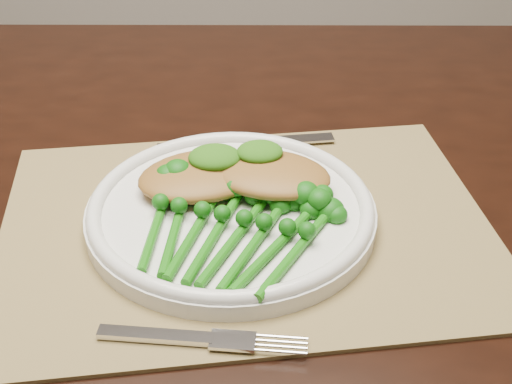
{
  "coord_description": "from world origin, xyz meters",
  "views": [
    {
      "loc": [
        0.03,
        -0.57,
        1.16
      ],
      "look_at": [
        0.05,
        -0.01,
        0.78
      ],
      "focal_mm": 50.0,
      "sensor_mm": 36.0,
      "label": 1
    }
  ],
  "objects_px": {
    "placemat": "(246,226)",
    "chicken_fillet_left": "(203,175)",
    "broccolini_bundle": "(225,237)",
    "dinner_plate": "(231,210)"
  },
  "relations": [
    {
      "from": "placemat",
      "to": "chicken_fillet_left",
      "type": "distance_m",
      "value": 0.07
    },
    {
      "from": "placemat",
      "to": "chicken_fillet_left",
      "type": "bearing_deg",
      "value": 128.35
    },
    {
      "from": "placemat",
      "to": "broccolini_bundle",
      "type": "height_order",
      "value": "broccolini_bundle"
    },
    {
      "from": "chicken_fillet_left",
      "to": "dinner_plate",
      "type": "bearing_deg",
      "value": -69.75
    },
    {
      "from": "dinner_plate",
      "to": "placemat",
      "type": "bearing_deg",
      "value": -23.37
    },
    {
      "from": "placemat",
      "to": "chicken_fillet_left",
      "type": "xyz_separation_m",
      "value": [
        -0.04,
        0.04,
        0.03
      ]
    },
    {
      "from": "dinner_plate",
      "to": "chicken_fillet_left",
      "type": "distance_m",
      "value": 0.05
    },
    {
      "from": "chicken_fillet_left",
      "to": "broccolini_bundle",
      "type": "distance_m",
      "value": 0.09
    },
    {
      "from": "dinner_plate",
      "to": "broccolini_bundle",
      "type": "xyz_separation_m",
      "value": [
        -0.01,
        -0.05,
        0.01
      ]
    },
    {
      "from": "dinner_plate",
      "to": "chicken_fillet_left",
      "type": "xyz_separation_m",
      "value": [
        -0.03,
        0.04,
        0.02
      ]
    }
  ]
}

